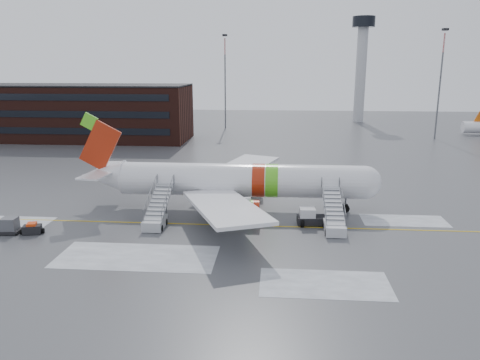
# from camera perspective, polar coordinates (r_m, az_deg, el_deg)

# --- Properties ---
(ground) EXTENTS (260.00, 260.00, 0.00)m
(ground) POSITION_cam_1_polar(r_m,az_deg,el_deg) (50.60, -2.60, -5.11)
(ground) COLOR #494C4F
(ground) RESTS_ON ground
(airliner) EXTENTS (35.03, 32.97, 11.18)m
(airliner) POSITION_cam_1_polar(r_m,az_deg,el_deg) (54.09, -0.83, -0.08)
(airliner) COLOR white
(airliner) RESTS_ON ground
(airstair_fwd) EXTENTS (2.05, 7.70, 3.48)m
(airstair_fwd) POSITION_cam_1_polar(r_m,az_deg,el_deg) (48.58, 11.38, -4.86)
(airstair_fwd) COLOR silver
(airstair_fwd) RESTS_ON ground
(airstair_aft) EXTENTS (2.05, 7.70, 3.48)m
(airstair_aft) POSITION_cam_1_polar(r_m,az_deg,el_deg) (49.82, -10.15, -4.33)
(airstair_aft) COLOR #ACAFB3
(airstair_aft) RESTS_ON ground
(pushback_tug) EXTENTS (3.29, 2.54, 1.83)m
(pushback_tug) POSITION_cam_1_polar(r_m,az_deg,el_deg) (49.98, 8.60, -4.52)
(pushback_tug) COLOR black
(pushback_tug) RESTS_ON ground
(uld_container) EXTENTS (2.10, 1.60, 1.63)m
(uld_container) POSITION_cam_1_polar(r_m,az_deg,el_deg) (52.28, -26.24, -5.06)
(uld_container) COLOR black
(uld_container) RESTS_ON ground
(baggage_tractor) EXTENTS (2.33, 1.45, 1.16)m
(baggage_tractor) POSITION_cam_1_polar(r_m,az_deg,el_deg) (51.28, -24.00, -5.50)
(baggage_tractor) COLOR black
(baggage_tractor) RESTS_ON ground
(terminal_building) EXTENTS (62.00, 16.11, 12.30)m
(terminal_building) POSITION_cam_1_polar(r_m,az_deg,el_deg) (114.98, -22.00, 7.72)
(terminal_building) COLOR #3F1E16
(terminal_building) RESTS_ON ground
(control_tower) EXTENTS (6.40, 6.40, 30.00)m
(control_tower) POSITION_cam_1_polar(r_m,az_deg,el_deg) (144.49, 14.61, 14.30)
(control_tower) COLOR #B2B5BA
(control_tower) RESTS_ON ground
(light_mast_far_ne) EXTENTS (1.20, 1.20, 24.25)m
(light_mast_far_ne) POSITION_cam_1_polar(r_m,az_deg,el_deg) (115.23, 23.26, 11.43)
(light_mast_far_ne) COLOR #595B60
(light_mast_far_ne) RESTS_ON ground
(light_mast_far_n) EXTENTS (1.20, 1.20, 24.25)m
(light_mast_far_n) POSITION_cam_1_polar(r_m,az_deg,el_deg) (126.31, -1.83, 12.63)
(light_mast_far_n) COLOR #595B60
(light_mast_far_n) RESTS_ON ground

